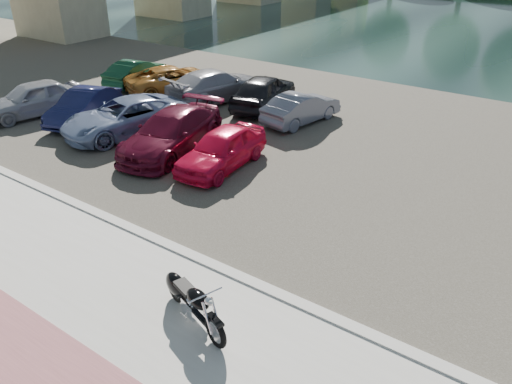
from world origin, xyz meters
TOP-DOWN VIEW (x-y plane):
  - ground at (0.00, 0.00)m, footprint 200.00×200.00m
  - promenade at (0.00, -1.00)m, footprint 60.00×6.00m
  - kerb at (0.00, 2.00)m, footprint 60.00×0.30m
  - parking_lot at (0.00, 11.00)m, footprint 60.00×18.00m
  - motorcycle at (0.59, 0.35)m, footprint 2.26×1.04m
  - car_0 at (-13.62, 6.11)m, footprint 2.62×4.60m
  - car_1 at (-11.18, 6.90)m, footprint 2.58×4.23m
  - car_2 at (-8.62, 6.88)m, footprint 3.50×5.45m
  - car_3 at (-5.91, 6.66)m, footprint 2.93×5.33m
  - car_4 at (-3.55, 6.62)m, footprint 1.90×4.08m
  - car_5 at (-13.51, 12.01)m, footprint 1.95×4.06m
  - car_6 at (-11.04, 12.14)m, footprint 3.72×5.15m
  - car_7 at (-8.44, 12.26)m, footprint 2.86×5.38m
  - car_8 at (-6.00, 12.76)m, footprint 2.66×4.72m
  - car_9 at (-3.60, 12.03)m, footprint 1.95×3.97m

SIDE VIEW (x-z plane):
  - ground at x=0.00m, z-range 0.00..0.00m
  - parking_lot at x=0.00m, z-range 0.00..0.04m
  - promenade at x=0.00m, z-range 0.00..0.10m
  - kerb at x=0.00m, z-range 0.00..0.14m
  - motorcycle at x=0.59m, z-range 0.04..1.09m
  - car_9 at x=-3.60m, z-range 0.04..1.29m
  - car_5 at x=-13.51m, z-range 0.04..1.32m
  - car_6 at x=-11.04m, z-range 0.04..1.34m
  - car_1 at x=-11.18m, z-range 0.04..1.36m
  - car_4 at x=-3.55m, z-range 0.04..1.39m
  - car_2 at x=-8.62m, z-range 0.04..1.44m
  - car_3 at x=-5.91m, z-range 0.04..1.50m
  - car_0 at x=-13.62m, z-range 0.04..1.51m
  - car_7 at x=-8.44m, z-range 0.04..1.52m
  - car_8 at x=-6.00m, z-range 0.04..1.56m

